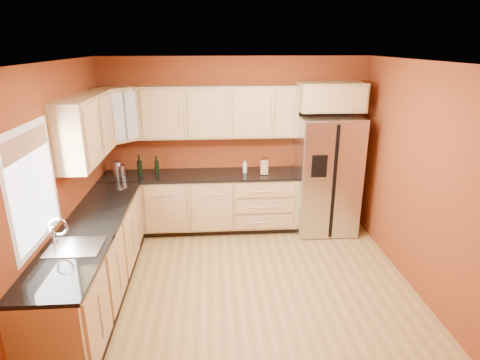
% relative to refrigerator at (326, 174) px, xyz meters
% --- Properties ---
extents(floor, '(4.00, 4.00, 0.00)m').
position_rel_refrigerator_xyz_m(floor, '(-1.35, -1.62, -0.89)').
color(floor, '#A37C3F').
rests_on(floor, ground).
extents(ceiling, '(4.00, 4.00, 0.00)m').
position_rel_refrigerator_xyz_m(ceiling, '(-1.35, -1.62, 1.71)').
color(ceiling, silver).
rests_on(ceiling, wall_back).
extents(wall_back, '(4.00, 0.04, 2.60)m').
position_rel_refrigerator_xyz_m(wall_back, '(-1.35, 0.38, 0.41)').
color(wall_back, maroon).
rests_on(wall_back, floor).
extents(wall_front, '(4.00, 0.04, 2.60)m').
position_rel_refrigerator_xyz_m(wall_front, '(-1.35, -3.62, 0.41)').
color(wall_front, maroon).
rests_on(wall_front, floor).
extents(wall_left, '(0.04, 4.00, 2.60)m').
position_rel_refrigerator_xyz_m(wall_left, '(-3.35, -1.62, 0.41)').
color(wall_left, maroon).
rests_on(wall_left, floor).
extents(wall_right, '(0.04, 4.00, 2.60)m').
position_rel_refrigerator_xyz_m(wall_right, '(0.65, -1.62, 0.41)').
color(wall_right, maroon).
rests_on(wall_right, floor).
extents(base_cabinets_back, '(2.90, 0.60, 0.88)m').
position_rel_refrigerator_xyz_m(base_cabinets_back, '(-1.90, 0.07, -0.45)').
color(base_cabinets_back, tan).
rests_on(base_cabinets_back, floor).
extents(base_cabinets_left, '(0.60, 2.80, 0.88)m').
position_rel_refrigerator_xyz_m(base_cabinets_left, '(-3.05, -1.62, -0.45)').
color(base_cabinets_left, tan).
rests_on(base_cabinets_left, floor).
extents(countertop_back, '(2.90, 0.62, 0.04)m').
position_rel_refrigerator_xyz_m(countertop_back, '(-1.90, 0.06, 0.01)').
color(countertop_back, black).
rests_on(countertop_back, base_cabinets_back).
extents(countertop_left, '(0.62, 2.80, 0.04)m').
position_rel_refrigerator_xyz_m(countertop_left, '(-3.04, -1.62, 0.01)').
color(countertop_left, black).
rests_on(countertop_left, base_cabinets_left).
extents(upper_cabinets_back, '(2.30, 0.33, 0.75)m').
position_rel_refrigerator_xyz_m(upper_cabinets_back, '(-1.60, 0.21, 0.94)').
color(upper_cabinets_back, tan).
rests_on(upper_cabinets_back, wall_back).
extents(upper_cabinets_left, '(0.33, 1.35, 0.75)m').
position_rel_refrigerator_xyz_m(upper_cabinets_left, '(-3.19, -0.90, 0.94)').
color(upper_cabinets_left, tan).
rests_on(upper_cabinets_left, wall_left).
extents(corner_upper_cabinet, '(0.67, 0.67, 0.75)m').
position_rel_refrigerator_xyz_m(corner_upper_cabinet, '(-3.02, 0.04, 0.94)').
color(corner_upper_cabinet, tan).
rests_on(corner_upper_cabinet, wall_back).
extents(over_fridge_cabinet, '(0.92, 0.60, 0.40)m').
position_rel_refrigerator_xyz_m(over_fridge_cabinet, '(0.00, 0.07, 1.16)').
color(over_fridge_cabinet, tan).
rests_on(over_fridge_cabinet, wall_back).
extents(refrigerator, '(0.90, 0.75, 1.78)m').
position_rel_refrigerator_xyz_m(refrigerator, '(0.00, 0.00, 0.00)').
color(refrigerator, silver).
rests_on(refrigerator, floor).
extents(window, '(0.03, 0.90, 1.00)m').
position_rel_refrigerator_xyz_m(window, '(-3.33, -2.12, 0.66)').
color(window, white).
rests_on(window, wall_left).
extents(sink_faucet, '(0.50, 0.42, 0.30)m').
position_rel_refrigerator_xyz_m(sink_faucet, '(-3.04, -2.12, 0.18)').
color(sink_faucet, silver).
rests_on(sink_faucet, countertop_left).
extents(canister_left, '(0.15, 0.15, 0.21)m').
position_rel_refrigerator_xyz_m(canister_left, '(-3.11, 0.08, 0.14)').
color(canister_left, silver).
rests_on(canister_left, countertop_back).
extents(canister_right, '(0.14, 0.14, 0.17)m').
position_rel_refrigerator_xyz_m(canister_right, '(-3.03, 0.03, 0.12)').
color(canister_right, silver).
rests_on(canister_right, countertop_back).
extents(wine_bottle_a, '(0.08, 0.08, 0.29)m').
position_rel_refrigerator_xyz_m(wine_bottle_a, '(-2.53, 0.08, 0.18)').
color(wine_bottle_a, black).
rests_on(wine_bottle_a, countertop_back).
extents(wine_bottle_b, '(0.08, 0.08, 0.32)m').
position_rel_refrigerator_xyz_m(wine_bottle_b, '(-2.77, 0.02, 0.19)').
color(wine_bottle_b, black).
rests_on(wine_bottle_b, countertop_back).
extents(knife_block, '(0.12, 0.11, 0.22)m').
position_rel_refrigerator_xyz_m(knife_block, '(-0.94, -0.00, 0.14)').
color(knife_block, '#AC7F53').
rests_on(knife_block, countertop_back).
extents(soap_dispenser, '(0.08, 0.08, 0.18)m').
position_rel_refrigerator_xyz_m(soap_dispenser, '(-1.22, 0.09, 0.12)').
color(soap_dispenser, silver).
rests_on(soap_dispenser, countertop_back).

